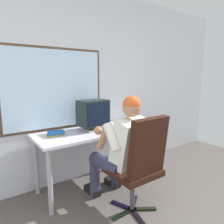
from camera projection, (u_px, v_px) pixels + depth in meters
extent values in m
cube|color=silver|center=(80.00, 86.00, 2.86)|extent=(5.82, 0.06, 2.61)
cube|color=#4C3828|center=(55.00, 89.00, 2.62)|extent=(1.32, 0.01, 1.04)
cube|color=silver|center=(55.00, 89.00, 2.62)|extent=(1.26, 0.02, 0.98)
cylinder|color=#969196|center=(50.00, 182.00, 2.13)|extent=(0.05, 0.05, 0.72)
cylinder|color=#969196|center=(144.00, 155.00, 2.89)|extent=(0.05, 0.05, 0.72)
cylinder|color=#969196|center=(36.00, 166.00, 2.53)|extent=(0.05, 0.05, 0.72)
cylinder|color=#969196|center=(122.00, 145.00, 3.29)|extent=(0.05, 0.05, 0.72)
cube|color=silver|center=(93.00, 132.00, 2.65)|extent=(1.46, 0.63, 0.03)
cube|color=black|center=(123.00, 214.00, 2.17)|extent=(0.27, 0.06, 0.02)
cube|color=black|center=(138.00, 217.00, 2.13)|extent=(0.11, 0.27, 0.02)
cube|color=black|center=(144.00, 209.00, 2.26)|extent=(0.25, 0.18, 0.02)
cube|color=black|center=(134.00, 202.00, 2.38)|extent=(0.23, 0.20, 0.02)
cube|color=black|center=(122.00, 205.00, 2.32)|extent=(0.14, 0.26, 0.02)
cylinder|color=black|center=(132.00, 209.00, 2.25)|extent=(0.10, 0.10, 0.02)
cylinder|color=#3F3F44|center=(132.00, 191.00, 2.22)|extent=(0.05, 0.05, 0.42)
cube|color=black|center=(133.00, 171.00, 2.18)|extent=(0.47, 0.47, 0.06)
cube|color=black|center=(148.00, 147.00, 1.96)|extent=(0.46, 0.15, 0.58)
cylinder|color=#31334B|center=(127.00, 157.00, 2.47)|extent=(0.17, 0.46, 0.15)
cylinder|color=#31334B|center=(115.00, 170.00, 2.69)|extent=(0.12, 0.12, 0.49)
cube|color=black|center=(112.00, 182.00, 2.77)|extent=(0.11, 0.25, 0.08)
cylinder|color=#31334B|center=(106.00, 164.00, 2.27)|extent=(0.17, 0.46, 0.15)
cylinder|color=#31334B|center=(95.00, 177.00, 2.49)|extent=(0.12, 0.12, 0.49)
cube|color=black|center=(92.00, 190.00, 2.57)|extent=(0.11, 0.25, 0.08)
cube|color=silver|center=(131.00, 144.00, 2.15)|extent=(0.40, 0.34, 0.55)
sphere|color=#AD7955|center=(132.00, 108.00, 2.09)|extent=(0.19, 0.19, 0.19)
sphere|color=#D35826|center=(132.00, 105.00, 2.08)|extent=(0.19, 0.19, 0.19)
cylinder|color=silver|center=(143.00, 130.00, 2.31)|extent=(0.10, 0.19, 0.29)
cylinder|color=#AD7955|center=(137.00, 140.00, 2.40)|extent=(0.08, 0.13, 0.27)
sphere|color=#AD7955|center=(134.00, 141.00, 2.44)|extent=(0.09, 0.09, 0.09)
cylinder|color=silver|center=(112.00, 137.00, 2.04)|extent=(0.10, 0.23, 0.28)
cylinder|color=#AD7955|center=(103.00, 138.00, 2.16)|extent=(0.09, 0.20, 0.26)
sphere|color=#AD7955|center=(98.00, 130.00, 2.22)|extent=(0.09, 0.09, 0.09)
cube|color=beige|center=(93.00, 129.00, 2.70)|extent=(0.27, 0.22, 0.02)
cylinder|color=beige|center=(93.00, 127.00, 2.69)|extent=(0.04, 0.04, 0.04)
cube|color=black|center=(93.00, 113.00, 2.66)|extent=(0.40, 0.27, 0.33)
cube|color=black|center=(99.00, 114.00, 2.57)|extent=(0.33, 0.04, 0.29)
cylinder|color=silver|center=(129.00, 127.00, 2.83)|extent=(0.07, 0.07, 0.00)
cylinder|color=silver|center=(129.00, 124.00, 2.82)|extent=(0.01, 0.01, 0.07)
cylinder|color=silver|center=(129.00, 119.00, 2.81)|extent=(0.09, 0.09, 0.08)
cylinder|color=#56050D|center=(129.00, 120.00, 2.81)|extent=(0.08, 0.08, 0.04)
cube|color=olive|center=(55.00, 135.00, 2.41)|extent=(0.20, 0.12, 0.02)
cube|color=#1B53A3|center=(56.00, 133.00, 2.42)|extent=(0.21, 0.15, 0.03)
cylinder|color=maroon|center=(120.00, 126.00, 2.72)|extent=(0.08, 0.08, 0.09)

